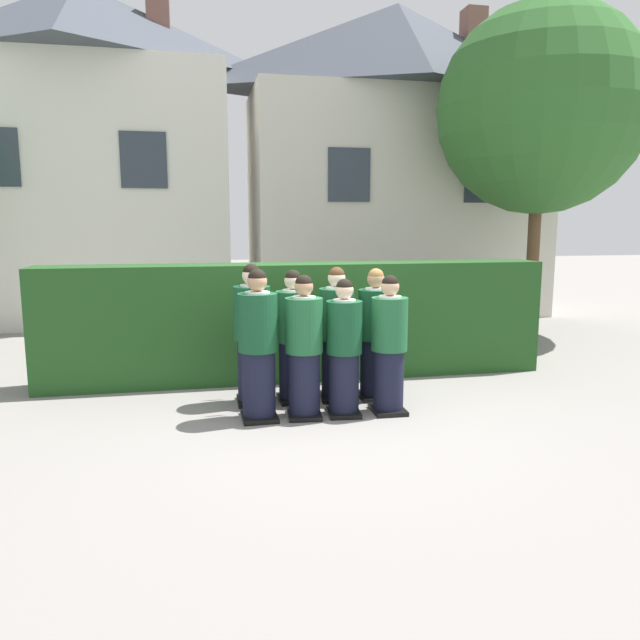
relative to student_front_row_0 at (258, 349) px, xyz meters
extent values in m
plane|color=gray|center=(0.75, -0.01, -0.80)|extent=(60.00, 60.00, 0.00)
cylinder|color=black|center=(0.00, 0.00, -0.41)|extent=(0.37, 0.37, 0.77)
cube|color=black|center=(0.00, 0.00, -0.78)|extent=(0.40, 0.49, 0.05)
cylinder|color=#144728|center=(0.00, 0.00, 0.29)|extent=(0.44, 0.44, 0.64)
cylinder|color=white|center=(0.00, 0.00, 0.62)|extent=(0.27, 0.27, 0.03)
cube|color=gold|center=(0.00, 0.21, 0.42)|extent=(0.04, 0.01, 0.28)
sphere|color=tan|center=(0.00, 0.00, 0.74)|extent=(0.22, 0.22, 0.22)
sphere|color=black|center=(0.00, 0.00, 0.78)|extent=(0.20, 0.20, 0.20)
cube|color=white|center=(-0.01, 0.28, 0.20)|extent=(0.15, 0.01, 0.20)
cylinder|color=black|center=(0.51, -0.02, -0.43)|extent=(0.35, 0.35, 0.74)
cube|color=black|center=(0.51, -0.02, -0.78)|extent=(0.41, 0.49, 0.05)
cylinder|color=#1E5B33|center=(0.51, -0.02, 0.25)|extent=(0.42, 0.42, 0.61)
cylinder|color=white|center=(0.51, -0.02, 0.56)|extent=(0.26, 0.26, 0.03)
cube|color=gold|center=(0.53, 0.18, 0.37)|extent=(0.04, 0.02, 0.27)
sphere|color=tan|center=(0.51, -0.02, 0.68)|extent=(0.21, 0.21, 0.21)
sphere|color=black|center=(0.51, -0.02, 0.71)|extent=(0.19, 0.19, 0.19)
cylinder|color=black|center=(0.96, -0.04, -0.44)|extent=(0.34, 0.34, 0.72)
cube|color=black|center=(0.96, -0.04, -0.78)|extent=(0.40, 0.48, 0.05)
cylinder|color=#144728|center=(0.96, -0.04, 0.21)|extent=(0.40, 0.40, 0.59)
cylinder|color=white|center=(0.96, -0.04, 0.51)|extent=(0.25, 0.25, 0.03)
cube|color=#236038|center=(0.98, 0.15, 0.33)|extent=(0.04, 0.02, 0.26)
sphere|color=beige|center=(0.96, -0.04, 0.63)|extent=(0.20, 0.20, 0.20)
sphere|color=black|center=(0.96, -0.04, 0.66)|extent=(0.19, 0.19, 0.19)
cube|color=white|center=(0.99, 0.22, 0.12)|extent=(0.15, 0.02, 0.20)
cylinder|color=black|center=(1.49, -0.06, -0.43)|extent=(0.35, 0.35, 0.73)
cube|color=black|center=(1.49, -0.06, -0.78)|extent=(0.38, 0.46, 0.05)
cylinder|color=#1E5B33|center=(1.49, -0.06, 0.23)|extent=(0.41, 0.41, 0.60)
cylinder|color=white|center=(1.49, -0.06, 0.54)|extent=(0.26, 0.26, 0.03)
cube|color=gold|center=(1.49, 0.14, 0.35)|extent=(0.04, 0.01, 0.27)
sphere|color=tan|center=(1.49, -0.06, 0.66)|extent=(0.21, 0.21, 0.21)
sphere|color=black|center=(1.49, -0.06, 0.69)|extent=(0.19, 0.19, 0.19)
cube|color=white|center=(1.49, 0.21, 0.14)|extent=(0.15, 0.01, 0.20)
cylinder|color=black|center=(0.00, 0.63, -0.41)|extent=(0.37, 0.37, 0.78)
cube|color=black|center=(0.00, 0.63, -0.78)|extent=(0.40, 0.49, 0.05)
cylinder|color=#144728|center=(0.00, 0.63, 0.30)|extent=(0.44, 0.44, 0.64)
cylinder|color=white|center=(0.00, 0.63, 0.63)|extent=(0.27, 0.27, 0.03)
cube|color=gold|center=(0.00, 0.84, 0.43)|extent=(0.04, 0.01, 0.28)
sphere|color=beige|center=(0.00, 0.63, 0.75)|extent=(0.22, 0.22, 0.22)
sphere|color=black|center=(0.00, 0.63, 0.79)|extent=(0.20, 0.20, 0.20)
cube|color=white|center=(0.00, 0.91, 0.20)|extent=(0.15, 0.01, 0.20)
cylinder|color=black|center=(0.49, 0.60, -0.43)|extent=(0.36, 0.36, 0.74)
cube|color=black|center=(0.49, 0.60, -0.78)|extent=(0.39, 0.47, 0.05)
cylinder|color=#1E5B33|center=(0.49, 0.60, 0.25)|extent=(0.42, 0.42, 0.61)
cylinder|color=white|center=(0.49, 0.60, 0.56)|extent=(0.26, 0.26, 0.03)
cube|color=#236038|center=(0.48, 0.80, 0.37)|extent=(0.04, 0.01, 0.27)
sphere|color=beige|center=(0.49, 0.60, 0.68)|extent=(0.21, 0.21, 0.21)
sphere|color=black|center=(0.49, 0.60, 0.72)|extent=(0.19, 0.19, 0.19)
cube|color=white|center=(0.48, 0.87, 0.16)|extent=(0.15, 0.01, 0.20)
cylinder|color=black|center=(1.02, 0.57, -0.42)|extent=(0.36, 0.36, 0.76)
cube|color=black|center=(1.02, 0.57, -0.78)|extent=(0.43, 0.51, 0.05)
cylinder|color=#19512D|center=(1.02, 0.57, 0.27)|extent=(0.43, 0.43, 0.62)
cylinder|color=white|center=(1.02, 0.57, 0.59)|extent=(0.27, 0.27, 0.03)
cube|color=gold|center=(1.04, 0.78, 0.39)|extent=(0.04, 0.02, 0.27)
sphere|color=beige|center=(1.02, 0.57, 0.71)|extent=(0.21, 0.21, 0.21)
sphere|color=#472D19|center=(1.02, 0.57, 0.75)|extent=(0.20, 0.20, 0.20)
cube|color=white|center=(1.05, 0.85, 0.18)|extent=(0.15, 0.02, 0.20)
cylinder|color=black|center=(1.50, 0.52, -0.43)|extent=(0.36, 0.36, 0.75)
cube|color=black|center=(1.50, 0.52, -0.78)|extent=(0.40, 0.49, 0.05)
cylinder|color=#144728|center=(1.50, 0.52, 0.26)|extent=(0.42, 0.42, 0.62)
cylinder|color=white|center=(1.50, 0.52, 0.57)|extent=(0.26, 0.26, 0.03)
cube|color=navy|center=(1.51, 0.72, 0.38)|extent=(0.04, 0.01, 0.27)
sphere|color=tan|center=(1.50, 0.52, 0.69)|extent=(0.21, 0.21, 0.21)
sphere|color=olive|center=(1.50, 0.52, 0.73)|extent=(0.19, 0.19, 0.19)
cube|color=white|center=(1.51, 0.79, 0.16)|extent=(0.15, 0.02, 0.20)
cube|color=#214C1E|center=(0.75, 1.73, 0.01)|extent=(7.00, 0.70, 1.61)
cube|color=silver|center=(-2.97, 8.25, 1.95)|extent=(6.09, 3.90, 5.49)
pyramid|color=#424751|center=(-2.97, 8.25, 5.60)|extent=(6.45, 4.14, 1.83)
cube|color=brown|center=(-1.29, 8.25, 5.70)|extent=(0.50, 0.50, 1.64)
cube|color=#2D3842|center=(-1.60, 6.28, 2.60)|extent=(0.90, 0.04, 1.10)
cube|color=beige|center=(4.06, 7.53, 1.75)|extent=(6.75, 3.05, 5.09)
pyramid|color=#424751|center=(4.06, 7.53, 5.31)|extent=(7.16, 3.24, 2.03)
cube|color=brown|center=(5.92, 7.53, 5.41)|extent=(0.50, 0.50, 1.82)
cube|color=#2D3842|center=(2.54, 5.99, 2.36)|extent=(0.90, 0.04, 1.10)
cube|color=#2D3842|center=(5.58, 5.99, 2.36)|extent=(0.90, 0.04, 1.10)
cylinder|color=brown|center=(5.86, 4.32, 0.43)|extent=(0.24, 0.24, 2.45)
sphere|color=#2D6028|center=(5.86, 4.32, 3.49)|extent=(3.93, 3.93, 3.93)
camera|label=1|loc=(-0.64, -6.51, 1.36)|focal=33.90mm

